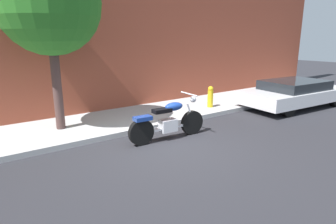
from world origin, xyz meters
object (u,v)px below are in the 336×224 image
Objects in this scene: motorcycle at (168,122)px; street_tree at (49,4)px; parked_car_white at (295,93)px; fire_hydrant at (210,98)px.

motorcycle is 4.20m from street_tree.
parked_car_white is 5.16× the size of fire_hydrant.
parked_car_white reaches higher than fire_hydrant.
street_tree is (-2.12, 2.13, 2.93)m from motorcycle.
motorcycle is 0.48× the size of parked_car_white.
motorcycle is 2.45× the size of fire_hydrant.
parked_car_white is 0.99× the size of street_tree.
parked_car_white is at bearing 0.99° from motorcycle.
parked_car_white is (6.05, 0.10, 0.09)m from motorcycle.
parked_car_white is at bearing -25.45° from fire_hydrant.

